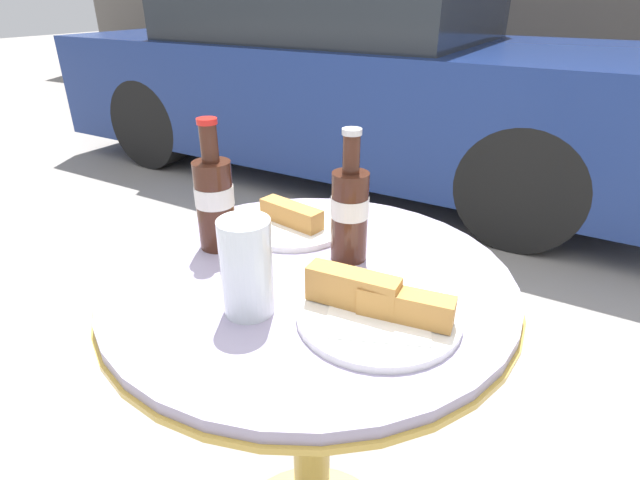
% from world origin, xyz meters
% --- Properties ---
extents(bistro_table, '(0.72, 0.72, 0.77)m').
position_xyz_m(bistro_table, '(0.00, 0.00, 0.57)').
color(bistro_table, gold).
rests_on(bistro_table, ground_plane).
extents(cola_bottle_left, '(0.07, 0.07, 0.25)m').
position_xyz_m(cola_bottle_left, '(-0.21, -0.00, 0.87)').
color(cola_bottle_left, '#3D1E14').
rests_on(cola_bottle_left, bistro_table).
extents(cola_bottle_right, '(0.07, 0.07, 0.24)m').
position_xyz_m(cola_bottle_right, '(0.03, 0.09, 0.87)').
color(cola_bottle_right, '#3D1E14').
rests_on(cola_bottle_right, bistro_table).
extents(drinking_glass, '(0.08, 0.08, 0.15)m').
position_xyz_m(drinking_glass, '(-0.02, -0.14, 0.84)').
color(drinking_glass, '#C68923').
rests_on(drinking_glass, bistro_table).
extents(lunch_plate_near, '(0.23, 0.23, 0.06)m').
position_xyz_m(lunch_plate_near, '(-0.13, 0.14, 0.79)').
color(lunch_plate_near, white).
rests_on(lunch_plate_near, bistro_table).
extents(lunch_plate_far, '(0.25, 0.25, 0.07)m').
position_xyz_m(lunch_plate_far, '(0.16, -0.06, 0.79)').
color(lunch_plate_far, white).
rests_on(lunch_plate_far, bistro_table).
extents(parked_car, '(4.28, 1.76, 1.34)m').
position_xyz_m(parked_car, '(-1.30, 2.70, 0.64)').
color(parked_car, navy).
rests_on(parked_car, ground_plane).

